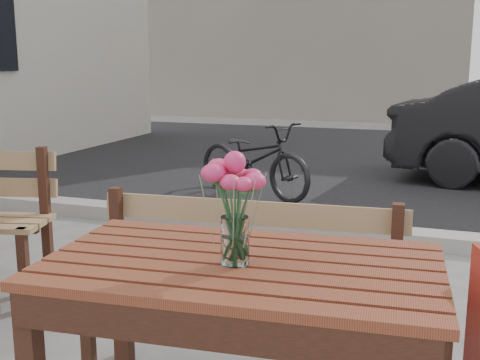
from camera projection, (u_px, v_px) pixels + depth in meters
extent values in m
cube|color=black|center=(399.00, 162.00, 8.61)|extent=(30.00, 8.00, 0.00)
cube|color=#9A9691|center=(359.00, 233.00, 4.89)|extent=(30.00, 0.25, 0.12)
cube|color=#602B19|center=(241.00, 265.00, 1.99)|extent=(1.36, 0.86, 0.03)
cube|color=black|center=(123.00, 319.00, 2.52)|extent=(0.07, 0.07, 0.77)
cube|color=black|center=(419.00, 353.00, 2.23)|extent=(0.07, 0.07, 0.77)
cube|color=#A58555|center=(239.00, 296.00, 2.59)|extent=(1.44, 0.50, 0.03)
cube|color=#A58555|center=(251.00, 230.00, 2.75)|extent=(1.41, 0.15, 0.38)
cube|color=black|center=(87.00, 343.00, 2.64)|extent=(0.05, 0.05, 0.47)
cube|color=black|center=(118.00, 275.00, 2.91)|extent=(0.05, 0.05, 0.86)
cube|color=black|center=(394.00, 301.00, 2.59)|extent=(0.05, 0.05, 0.86)
cylinder|color=white|center=(235.00, 240.00, 1.94)|extent=(0.09, 0.09, 0.16)
cylinder|color=#316639|center=(235.00, 217.00, 1.92)|extent=(0.06, 0.06, 0.31)
cube|color=black|center=(23.00, 270.00, 3.50)|extent=(0.07, 0.07, 0.50)
cube|color=black|center=(45.00, 219.00, 3.79)|extent=(0.07, 0.07, 0.92)
imported|color=black|center=(253.00, 158.00, 6.45)|extent=(1.63, 1.15, 0.82)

